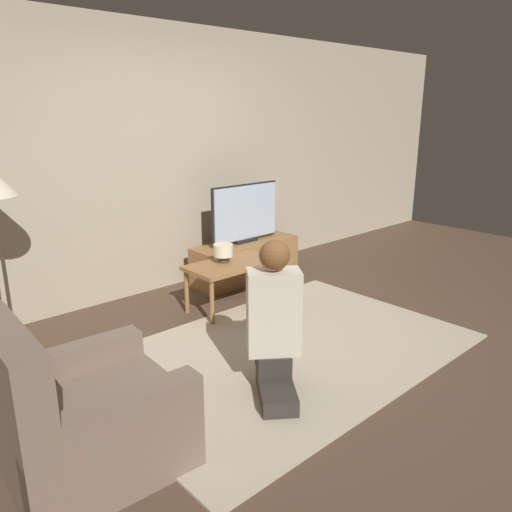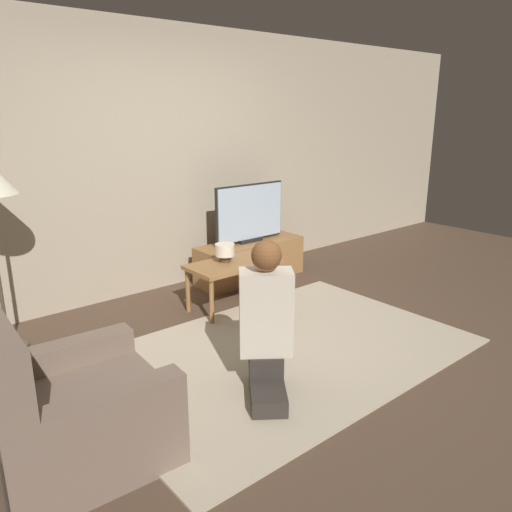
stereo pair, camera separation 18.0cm
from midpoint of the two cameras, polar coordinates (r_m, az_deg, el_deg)
The scene contains 9 objects.
ground_plane at distance 3.91m, azimuth 4.42°, elevation -10.96°, with size 10.00×10.00×0.00m, color brown.
wall_back at distance 5.06m, azimuth -10.94°, elevation 10.49°, with size 10.00×0.06×2.60m.
rug at distance 3.91m, azimuth 4.43°, elevation -10.85°, with size 2.82×1.86×0.02m.
tv_stand at distance 5.45m, azimuth 0.28°, elevation -0.52°, with size 1.24×0.40×0.42m.
tv at distance 5.32m, azimuth 0.26°, elevation 4.93°, with size 0.88×0.08×0.63m.
coffee_table at distance 4.60m, azimuth -1.48°, elevation -1.36°, with size 0.85×0.46×0.45m.
armchair at distance 2.85m, azimuth -18.62°, elevation -16.89°, with size 0.90×0.84×0.87m.
person_kneeling at distance 3.22m, azimuth 2.77°, elevation -7.08°, with size 0.67×0.78×1.01m.
table_lamp at distance 4.57m, azimuth -2.47°, elevation 0.57°, with size 0.18×0.18×0.17m.
Camera 2 is at (-2.39, -2.52, 1.80)m, focal length 35.00 mm.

